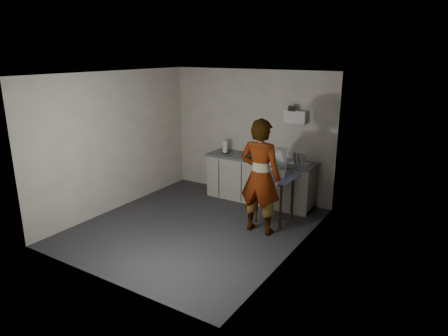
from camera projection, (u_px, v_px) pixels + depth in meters
The scene contains 15 objects.
ground at pixel (194, 227), 6.95m from camera, with size 4.00×4.00×0.00m, color #28282D.
wall_back at pixel (250, 134), 8.20m from camera, with size 3.60×0.02×2.60m, color #B0A999.
wall_right at pixel (294, 171), 5.67m from camera, with size 0.02×4.00×2.60m, color #B0A999.
wall_left at pixel (116, 142), 7.49m from camera, with size 0.02×4.00×2.60m, color #B0A999.
ceiling at pixel (191, 74), 6.22m from camera, with size 3.60×4.00×0.01m, color silver.
kitchen_counter at pixel (260, 181), 8.01m from camera, with size 2.24×0.62×0.91m.
wall_shelf at pixel (296, 117), 7.51m from camera, with size 0.42×0.18×0.37m.
side_table at pixel (275, 182), 7.00m from camera, with size 0.67×0.67×0.84m.
standing_man at pixel (260, 177), 6.51m from camera, with size 0.71×0.46×1.93m, color #B2A593.
soap_bottle at pixel (252, 150), 7.84m from camera, with size 0.13×0.13×0.33m, color black.
soda_can at pixel (259, 155), 7.88m from camera, with size 0.06×0.06×0.11m, color red.
dark_bottle at pixel (249, 149), 8.05m from camera, with size 0.07×0.07×0.25m, color black.
paper_towel at pixel (225, 147), 8.23m from camera, with size 0.15×0.15×0.27m.
dish_rack at pixel (299, 161), 7.42m from camera, with size 0.38×0.28×0.26m.
bakery_box at pixel (276, 169), 7.04m from camera, with size 0.42×0.43×0.47m.
Camera 1 is at (3.82, -5.13, 2.94)m, focal length 32.00 mm.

